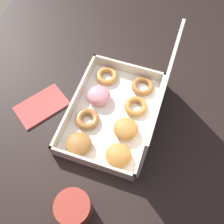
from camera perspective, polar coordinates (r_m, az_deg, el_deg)
ground_plane at (r=1.58m, az=-2.52°, el=-11.71°), size 8.00×8.00×0.00m
dining_table at (r=0.96m, az=-4.08°, el=0.51°), size 1.27×0.98×0.77m
donut_box at (r=0.79m, az=1.76°, el=-0.21°), size 0.36×0.26×0.27m
coffee_mug at (r=0.70m, az=-8.28°, el=-20.18°), size 0.09×0.09×0.09m
paper_napkin at (r=0.88m, az=-15.10°, el=1.29°), size 0.19×0.17×0.01m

